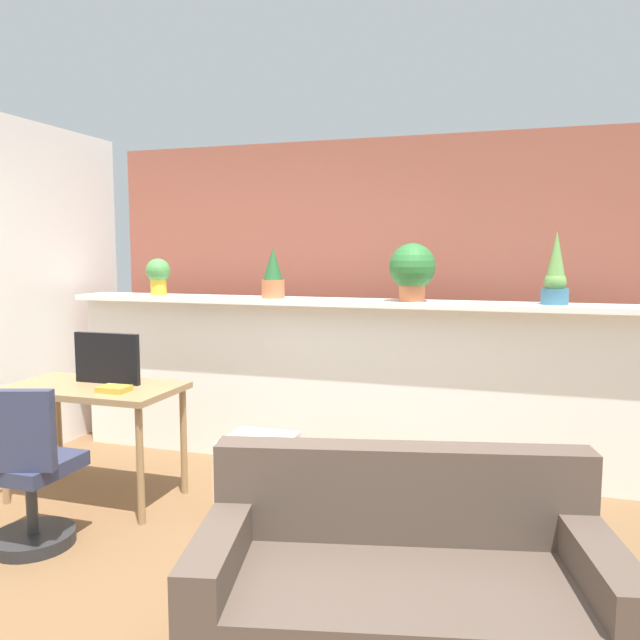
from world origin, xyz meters
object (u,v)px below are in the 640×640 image
(potted_plant_1, at_px, (273,275))
(book_on_desk, at_px, (114,389))
(potted_plant_0, at_px, (158,274))
(couch, at_px, (403,596))
(desk, at_px, (94,398))
(office_chair, at_px, (25,480))
(tv_monitor, at_px, (107,358))
(side_cube_shelf, at_px, (258,479))
(potted_plant_2, at_px, (412,269))
(potted_plant_3, at_px, (555,275))

(potted_plant_1, relative_size, book_on_desk, 2.07)
(potted_plant_0, bearing_deg, couch, -41.61)
(desk, xyz_separation_m, office_chair, (0.10, -0.72, -0.28))
(office_chair, distance_m, couch, 2.12)
(tv_monitor, height_order, side_cube_shelf, tv_monitor)
(side_cube_shelf, height_order, couch, couch)
(potted_plant_2, bearing_deg, desk, -151.27)
(desk, relative_size, office_chair, 1.21)
(tv_monitor, height_order, book_on_desk, tv_monitor)
(potted_plant_2, distance_m, desk, 2.29)
(potted_plant_3, bearing_deg, tv_monitor, -160.54)
(potted_plant_3, distance_m, tv_monitor, 2.97)
(side_cube_shelf, bearing_deg, desk, -178.86)
(potted_plant_1, distance_m, office_chair, 2.15)
(book_on_desk, bearing_deg, couch, -25.40)
(potted_plant_1, xyz_separation_m, office_chair, (-0.73, -1.74, -1.04))
(potted_plant_2, distance_m, book_on_desk, 2.12)
(potted_plant_1, height_order, side_cube_shelf, potted_plant_1)
(potted_plant_1, distance_m, book_on_desk, 1.44)
(potted_plant_2, relative_size, side_cube_shelf, 0.81)
(tv_monitor, distance_m, side_cube_shelf, 1.27)
(desk, height_order, tv_monitor, tv_monitor)
(potted_plant_0, distance_m, book_on_desk, 1.39)
(potted_plant_3, height_order, book_on_desk, potted_plant_3)
(potted_plant_0, relative_size, potted_plant_3, 0.61)
(tv_monitor, height_order, office_chair, tv_monitor)
(potted_plant_3, height_order, couch, potted_plant_3)
(potted_plant_1, height_order, tv_monitor, potted_plant_1)
(book_on_desk, bearing_deg, potted_plant_0, 108.82)
(office_chair, bearing_deg, potted_plant_0, 98.24)
(tv_monitor, bearing_deg, book_on_desk, -46.30)
(potted_plant_0, height_order, office_chair, potted_plant_0)
(book_on_desk, bearing_deg, desk, 153.78)
(potted_plant_2, xyz_separation_m, tv_monitor, (-1.82, -0.95, -0.57))
(side_cube_shelf, bearing_deg, couch, -45.13)
(tv_monitor, xyz_separation_m, office_chair, (0.05, -0.80, -0.53))
(potted_plant_1, relative_size, desk, 0.34)
(potted_plant_3, height_order, side_cube_shelf, potted_plant_3)
(potted_plant_0, relative_size, potted_plant_1, 0.78)
(potted_plant_2, height_order, couch, potted_plant_2)
(book_on_desk, bearing_deg, side_cube_shelf, 9.16)
(potted_plant_0, height_order, side_cube_shelf, potted_plant_0)
(potted_plant_3, xyz_separation_m, desk, (-2.81, -1.05, -0.79))
(potted_plant_3, height_order, desk, potted_plant_3)
(potted_plant_1, height_order, desk, potted_plant_1)
(potted_plant_2, height_order, potted_plant_3, potted_plant_3)
(tv_monitor, relative_size, book_on_desk, 2.57)
(potted_plant_0, height_order, potted_plant_1, potted_plant_1)
(potted_plant_3, xyz_separation_m, office_chair, (-2.70, -1.77, -1.06))
(potted_plant_2, bearing_deg, potted_plant_0, 179.74)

